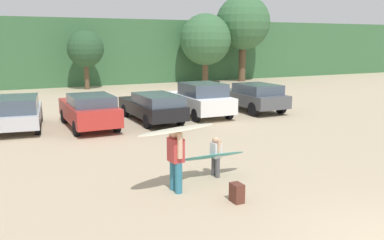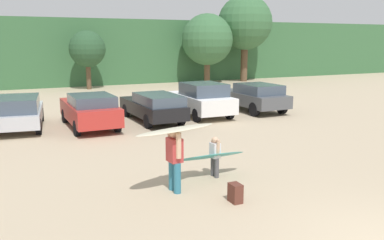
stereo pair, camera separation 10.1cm
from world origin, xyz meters
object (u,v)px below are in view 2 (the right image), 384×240
Objects in this scene: parked_car_white at (202,99)px; surfboard_teal at (211,156)px; parked_car_black at (154,106)px; parked_car_dark_gray at (254,96)px; parked_car_red at (90,110)px; surfboard_cream at (176,130)px; person_child at (215,154)px; backpack_dropped at (235,193)px; person_adult at (175,156)px; parked_car_silver at (17,112)px.

parked_car_white reaches higher than surfboard_teal.
parked_car_dark_gray is at bearing -87.14° from parked_car_black.
parked_car_red is 1.90× the size of surfboard_cream.
parked_car_red reaches higher than surfboard_teal.
person_child is at bearing -167.97° from parked_car_red.
parked_car_dark_gray reaches higher than backpack_dropped.
parked_car_white is 9.22× the size of backpack_dropped.
parked_car_dark_gray is 2.12× the size of surfboard_teal.
parked_car_white is 3.64× the size of person_child.
parked_car_black reaches higher than person_child.
parked_car_white is at bearing 91.60° from parked_car_dark_gray.
parked_car_white is 1.74× the size of surfboard_cream.
person_adult is (0.35, -8.60, 0.13)m from parked_car_red.
person_adult is at bearing -91.76° from surfboard_cream.
parked_car_dark_gray is (8.78, 0.51, 0.02)m from parked_car_red.
person_adult reaches higher than backpack_dropped.
parked_car_dark_gray is 12.41m from person_adult.
parked_car_dark_gray is at bearing -147.21° from surfboard_cream.
surfboard_teal is at bearing -167.92° from surfboard_cream.
person_child is at bearing -179.04° from surfboard_teal.
parked_car_white is 2.56× the size of person_adult.
parked_car_white is at bearing -84.76° from parked_car_black.
parked_car_red is at bearing 90.98° from parked_car_black.
parked_car_white is 9.26m from person_child.
person_adult is 0.69m from surfboard_cream.
parked_car_white is 0.95× the size of parked_car_dark_gray.
person_adult is at bearing 128.82° from backpack_dropped.
backpack_dropped is (-7.42, -10.36, -0.58)m from parked_car_dark_gray.
parked_car_black is 1.98× the size of surfboard_cream.
parked_car_silver is 4.03× the size of person_child.
parked_car_red reaches higher than person_child.
person_adult is at bearing 24.54° from surfboard_teal.
parked_car_white is at bearing -118.53° from person_child.
surfboard_cream is (0.02, -0.08, 0.69)m from person_adult.
person_adult is 1.42× the size of person_child.
parked_car_dark_gray is at bearing -133.47° from person_child.
parked_car_silver is 10.05m from person_adult.
parked_car_red is 8.79m from parked_car_dark_gray.
surfboard_cream is at bearing 20.36° from person_child.
backpack_dropped is (4.22, -10.78, -0.55)m from parked_car_silver.
parked_car_dark_gray reaches higher than person_child.
parked_car_red is 2.80× the size of person_adult.
parked_car_black is at bearing -121.19° from surfboard_cream.
parked_car_silver is 10.09m from person_child.
parked_car_white reaches higher than parked_car_silver.
person_child is at bearing -162.66° from person_adult.
person_adult reaches higher than parked_car_dark_gray.
parked_car_dark_gray is 9.74× the size of backpack_dropped.
surfboard_cream is at bearing 137.21° from parked_car_dark_gray.
surfboard_cream is (-2.59, -8.79, 0.87)m from parked_car_black.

